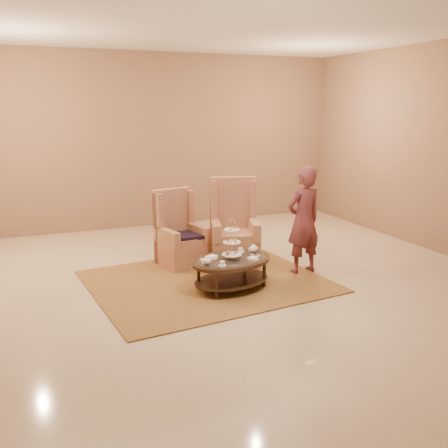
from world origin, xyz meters
name	(u,v)px	position (x,y,z in m)	size (l,w,h in m)	color
ground	(227,287)	(0.00, 0.00, 0.00)	(8.00, 8.00, 0.00)	beige
ceiling	(227,287)	(0.00, 0.00, 0.00)	(8.00, 8.00, 0.02)	beige
wall_back	(152,141)	(0.00, 4.00, 1.75)	(8.00, 0.04, 3.50)	#8A664B
rug	(207,281)	(-0.18, 0.30, 0.01)	(3.41, 2.94, 0.02)	olive
tea_table	(232,264)	(0.03, -0.10, 0.36)	(1.33, 1.07, 0.98)	black
armchair_left	(179,239)	(-0.30, 1.24, 0.40)	(0.77, 0.79, 1.19)	#AF7352
armchair_right	(234,235)	(0.54, 1.01, 0.45)	(0.91, 0.93, 1.35)	#AF7352
person	(304,221)	(1.29, 0.15, 0.80)	(0.63, 0.46, 1.60)	brown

